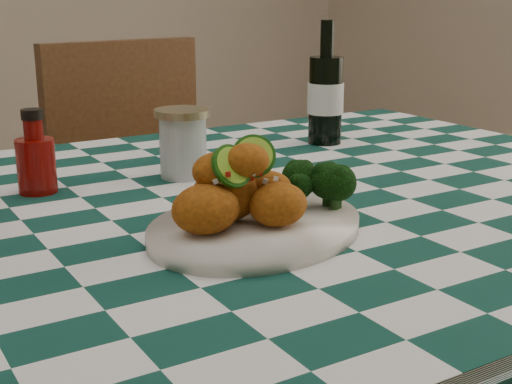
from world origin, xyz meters
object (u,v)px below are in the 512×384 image
plate (256,227)px  ketchup_bottle (35,151)px  fried_chicken_pile (243,184)px  beer_bottle (326,83)px  mason_jar (183,143)px  wooden_chair_right (165,236)px

plate → ketchup_bottle: (-0.18, 0.34, 0.05)m
fried_chicken_pile → beer_bottle: 0.59m
fried_chicken_pile → ketchup_bottle: ketchup_bottle is taller
mason_jar → beer_bottle: bearing=15.0°
mason_jar → beer_bottle: 0.38m
ketchup_bottle → mason_jar: bearing=-7.4°
wooden_chair_right → fried_chicken_pile: bearing=-113.7°
mason_jar → wooden_chair_right: (0.20, 0.56, -0.36)m
plate → fried_chicken_pile: bearing=-180.0°
beer_bottle → wooden_chair_right: size_ratio=0.25×
beer_bottle → wooden_chair_right: 0.65m
plate → mason_jar: (0.05, 0.31, 0.05)m
ketchup_bottle → wooden_chair_right: bearing=50.5°
plate → wooden_chair_right: 0.95m
ketchup_bottle → wooden_chair_right: size_ratio=0.13×
ketchup_bottle → mason_jar: size_ratio=1.14×
plate → ketchup_bottle: bearing=118.4°
plate → mason_jar: 0.31m
mason_jar → ketchup_bottle: bearing=172.6°
ketchup_bottle → mason_jar: ketchup_bottle is taller
ketchup_bottle → beer_bottle: (0.59, 0.07, 0.06)m
plate → ketchup_bottle: ketchup_bottle is taller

